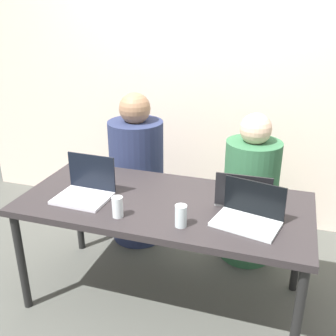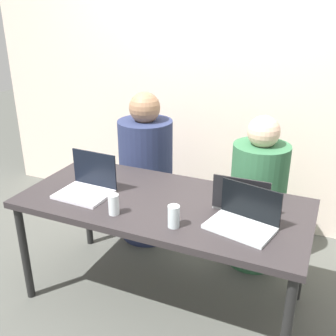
{
  "view_description": "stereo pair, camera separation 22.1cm",
  "coord_description": "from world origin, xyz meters",
  "px_view_note": "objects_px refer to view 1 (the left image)",
  "views": [
    {
      "loc": [
        0.65,
        -1.95,
        1.78
      ],
      "look_at": [
        0.0,
        0.08,
        0.89
      ],
      "focal_mm": 42.0,
      "sensor_mm": 36.0,
      "label": 1
    },
    {
      "loc": [
        0.86,
        -1.88,
        1.78
      ],
      "look_at": [
        0.0,
        0.08,
        0.89
      ],
      "focal_mm": 42.0,
      "sensor_mm": 36.0,
      "label": 2
    }
  ],
  "objects_px": {
    "person_on_right": "(250,197)",
    "water_glass_left": "(118,208)",
    "person_on_left": "(137,177)",
    "laptop_front_left": "(86,189)",
    "laptop_back_right": "(244,197)",
    "laptop_front_right": "(249,215)",
    "water_glass_right": "(181,217)"
  },
  "relations": [
    {
      "from": "person_on_left",
      "to": "laptop_front_left",
      "type": "bearing_deg",
      "value": 92.42
    },
    {
      "from": "person_on_left",
      "to": "laptop_front_right",
      "type": "xyz_separation_m",
      "value": [
        0.94,
        -0.74,
        0.22
      ]
    },
    {
      "from": "person_on_right",
      "to": "laptop_front_right",
      "type": "bearing_deg",
      "value": 80.47
    },
    {
      "from": "person_on_left",
      "to": "laptop_front_left",
      "type": "xyz_separation_m",
      "value": [
        -0.03,
        -0.73,
        0.23
      ]
    },
    {
      "from": "person_on_left",
      "to": "water_glass_right",
      "type": "distance_m",
      "value": 1.1
    },
    {
      "from": "person_on_right",
      "to": "water_glass_right",
      "type": "distance_m",
      "value": 0.97
    },
    {
      "from": "person_on_right",
      "to": "water_glass_left",
      "type": "height_order",
      "value": "person_on_right"
    },
    {
      "from": "person_on_left",
      "to": "person_on_right",
      "type": "relative_size",
      "value": 1.07
    },
    {
      "from": "person_on_left",
      "to": "water_glass_right",
      "type": "relative_size",
      "value": 9.98
    },
    {
      "from": "person_on_left",
      "to": "laptop_back_right",
      "type": "distance_m",
      "value": 1.07
    },
    {
      "from": "water_glass_left",
      "to": "person_on_right",
      "type": "bearing_deg",
      "value": 55.38
    },
    {
      "from": "water_glass_left",
      "to": "laptop_front_left",
      "type": "bearing_deg",
      "value": 150.06
    },
    {
      "from": "person_on_left",
      "to": "laptop_front_right",
      "type": "height_order",
      "value": "person_on_left"
    },
    {
      "from": "laptop_front_right",
      "to": "water_glass_right",
      "type": "relative_size",
      "value": 3.14
    },
    {
      "from": "laptop_front_left",
      "to": "person_on_right",
      "type": "bearing_deg",
      "value": 41.26
    },
    {
      "from": "laptop_front_left",
      "to": "laptop_back_right",
      "type": "bearing_deg",
      "value": 13.9
    },
    {
      "from": "laptop_back_right",
      "to": "water_glass_right",
      "type": "relative_size",
      "value": 2.65
    },
    {
      "from": "person_on_right",
      "to": "water_glass_left",
      "type": "xyz_separation_m",
      "value": [
        -0.62,
        -0.9,
        0.27
      ]
    },
    {
      "from": "person_on_left",
      "to": "laptop_front_right",
      "type": "relative_size",
      "value": 3.18
    },
    {
      "from": "person_on_left",
      "to": "laptop_back_right",
      "type": "relative_size",
      "value": 3.76
    },
    {
      "from": "water_glass_left",
      "to": "water_glass_right",
      "type": "distance_m",
      "value": 0.35
    },
    {
      "from": "laptop_front_left",
      "to": "person_on_left",
      "type": "bearing_deg",
      "value": 90.13
    },
    {
      "from": "laptop_back_right",
      "to": "person_on_left",
      "type": "bearing_deg",
      "value": -32.93
    },
    {
      "from": "water_glass_left",
      "to": "water_glass_right",
      "type": "relative_size",
      "value": 0.98
    },
    {
      "from": "person_on_right",
      "to": "laptop_back_right",
      "type": "xyz_separation_m",
      "value": [
        0.01,
        -0.54,
        0.26
      ]
    },
    {
      "from": "laptop_front_right",
      "to": "water_glass_left",
      "type": "distance_m",
      "value": 0.7
    },
    {
      "from": "laptop_back_right",
      "to": "water_glass_left",
      "type": "relative_size",
      "value": 2.71
    },
    {
      "from": "laptop_front_right",
      "to": "person_on_right",
      "type": "bearing_deg",
      "value": 107.88
    },
    {
      "from": "person_on_right",
      "to": "water_glass_left",
      "type": "bearing_deg",
      "value": 40.85
    },
    {
      "from": "person_on_left",
      "to": "person_on_right",
      "type": "distance_m",
      "value": 0.88
    },
    {
      "from": "laptop_back_right",
      "to": "water_glass_left",
      "type": "bearing_deg",
      "value": 27.82
    },
    {
      "from": "person_on_left",
      "to": "laptop_front_left",
      "type": "height_order",
      "value": "person_on_left"
    }
  ]
}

